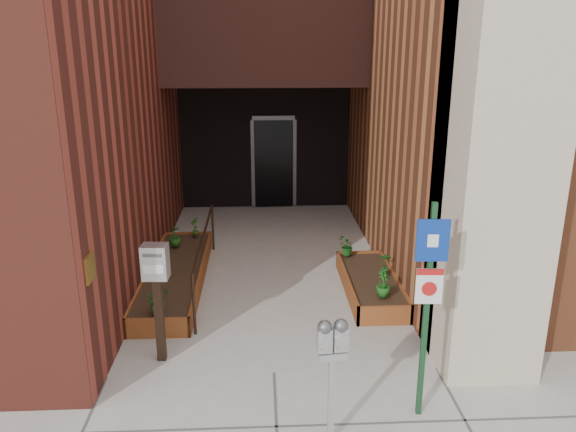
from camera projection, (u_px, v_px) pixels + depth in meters
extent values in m
plane|color=#9E9991|center=(274.00, 373.00, 6.80)|extent=(80.00, 80.00, 0.00)
cube|color=#B8A98D|center=(493.00, 190.00, 6.46)|extent=(1.10, 1.20, 4.40)
cube|color=black|center=(264.00, 34.00, 11.33)|extent=(4.20, 2.00, 2.00)
cube|color=black|center=(265.00, 144.00, 13.41)|extent=(4.00, 0.30, 3.00)
cube|color=black|center=(274.00, 164.00, 13.38)|extent=(0.90, 0.06, 2.10)
cube|color=#B79338|center=(90.00, 268.00, 6.06)|extent=(0.04, 0.30, 0.30)
cube|color=brown|center=(157.00, 328.00, 7.55)|extent=(0.90, 0.04, 0.30)
cube|color=brown|center=(188.00, 239.00, 10.95)|extent=(0.90, 0.04, 0.30)
cube|color=brown|center=(149.00, 276.00, 9.23)|extent=(0.04, 3.60, 0.30)
cube|color=brown|center=(202.00, 275.00, 9.27)|extent=(0.04, 3.60, 0.30)
cube|color=black|center=(176.00, 277.00, 9.26)|extent=(0.82, 3.52, 0.26)
cube|color=brown|center=(385.00, 316.00, 7.90)|extent=(0.80, 0.04, 0.30)
cube|color=brown|center=(359.00, 259.00, 9.96)|extent=(0.80, 0.04, 0.30)
cube|color=brown|center=(347.00, 285.00, 8.91)|extent=(0.04, 2.20, 0.30)
cube|color=brown|center=(394.00, 284.00, 8.95)|extent=(0.04, 2.20, 0.30)
cube|color=black|center=(370.00, 285.00, 8.93)|extent=(0.72, 2.12, 0.26)
cylinder|color=black|center=(194.00, 304.00, 7.57)|extent=(0.04, 0.04, 0.90)
cylinder|color=black|center=(213.00, 227.00, 10.71)|extent=(0.04, 0.04, 0.90)
cylinder|color=black|center=(204.00, 234.00, 9.01)|extent=(0.04, 3.30, 0.04)
cube|color=#A8A9AB|center=(331.00, 400.00, 5.52)|extent=(0.06, 0.06, 0.93)
cube|color=#A8A9AB|center=(332.00, 355.00, 5.37)|extent=(0.29, 0.14, 0.07)
cube|color=#A8A9AB|center=(324.00, 340.00, 5.31)|extent=(0.15, 0.11, 0.24)
sphere|color=#59595B|center=(325.00, 327.00, 5.27)|extent=(0.14, 0.14, 0.14)
cube|color=white|center=(326.00, 341.00, 5.26)|extent=(0.08, 0.02, 0.05)
cube|color=#B21414|center=(325.00, 348.00, 5.28)|extent=(0.08, 0.02, 0.03)
cube|color=#A8A9AB|center=(341.00, 339.00, 5.33)|extent=(0.15, 0.11, 0.24)
sphere|color=#59595B|center=(341.00, 326.00, 5.29)|extent=(0.14, 0.14, 0.14)
cube|color=white|center=(342.00, 340.00, 5.28)|extent=(0.08, 0.02, 0.05)
cube|color=#B21414|center=(342.00, 347.00, 5.30)|extent=(0.08, 0.02, 0.03)
cube|color=#163E20|center=(426.00, 314.00, 5.71)|extent=(0.06, 0.06, 2.37)
cube|color=navy|center=(433.00, 240.00, 5.44)|extent=(0.32, 0.04, 0.43)
cube|color=white|center=(433.00, 241.00, 5.44)|extent=(0.11, 0.02, 0.13)
cube|color=white|center=(429.00, 286.00, 5.58)|extent=(0.27, 0.04, 0.38)
cube|color=#B21414|center=(430.00, 272.00, 5.53)|extent=(0.27, 0.03, 0.06)
cylinder|color=#B21414|center=(429.00, 289.00, 5.58)|extent=(0.15, 0.02, 0.15)
cube|color=black|center=(159.00, 319.00, 6.93)|extent=(0.11, 0.11, 1.12)
cube|color=#BDBDC0|center=(155.00, 262.00, 6.70)|extent=(0.32, 0.24, 0.43)
cube|color=#59595B|center=(152.00, 256.00, 6.55)|extent=(0.22, 0.02, 0.04)
cube|color=white|center=(153.00, 269.00, 6.61)|extent=(0.24, 0.03, 0.10)
imported|color=#275F1B|center=(158.00, 300.00, 7.63)|extent=(0.45, 0.45, 0.36)
imported|color=#295B1A|center=(154.00, 263.00, 8.94)|extent=(0.27, 0.27, 0.35)
imported|color=#1D4E16|center=(175.00, 236.00, 10.12)|extent=(0.28, 0.28, 0.37)
imported|color=#2B611B|center=(195.00, 227.00, 10.63)|extent=(0.26, 0.26, 0.38)
imported|color=#1C5819|center=(384.00, 284.00, 8.11)|extent=(0.30, 0.30, 0.38)
imported|color=#19581D|center=(385.00, 264.00, 8.85)|extent=(0.26, 0.26, 0.38)
imported|color=#164E17|center=(347.00, 246.00, 9.68)|extent=(0.41, 0.41, 0.32)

